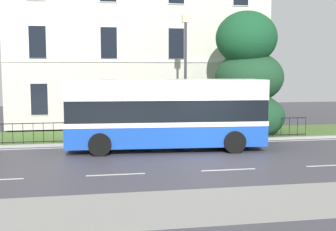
% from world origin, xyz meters
% --- Properties ---
extents(ground_plane, '(60.00, 56.00, 0.18)m').
position_xyz_m(ground_plane, '(0.00, 0.78, -0.02)').
color(ground_plane, '#413F48').
extents(georgian_townhouse, '(16.23, 8.94, 12.84)m').
position_xyz_m(georgian_townhouse, '(-1.77, 13.40, 6.58)').
color(georgian_townhouse, beige).
rests_on(georgian_townhouse, ground_plane).
extents(iron_verge_railing, '(16.07, 0.04, 0.97)m').
position_xyz_m(iron_verge_railing, '(-1.77, 4.40, 0.62)').
color(iron_verge_railing, black).
rests_on(iron_verge_railing, ground_plane).
extents(evergreen_tree, '(4.34, 4.38, 7.04)m').
position_xyz_m(evergreen_tree, '(3.64, 6.20, 2.85)').
color(evergreen_tree, '#423328').
rests_on(evergreen_tree, ground_plane).
extents(single_decker_bus, '(8.83, 3.11, 3.13)m').
position_xyz_m(single_decker_bus, '(-1.53, 2.48, 1.65)').
color(single_decker_bus, '#1949B4').
rests_on(single_decker_bus, ground_plane).
extents(street_lamp_post, '(0.36, 0.24, 6.21)m').
position_xyz_m(street_lamp_post, '(0.02, 5.50, 3.71)').
color(street_lamp_post, '#333338').
rests_on(street_lamp_post, ground_plane).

